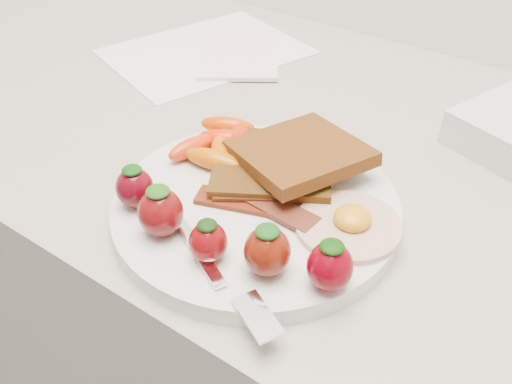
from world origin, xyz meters
The scene contains 11 objects.
counter centered at (0.00, 1.70, 0.45)m, with size 2.00×0.60×0.90m, color gray.
plate centered at (0.01, 1.55, 0.91)m, with size 0.27×0.27×0.02m, color silver.
toast_lower centered at (-0.01, 1.60, 0.93)m, with size 0.11×0.11×0.01m, color black.
toast_upper centered at (0.01, 1.61, 0.94)m, with size 0.11×0.11×0.01m, color #4D2713.
fried_egg centered at (0.09, 1.56, 0.92)m, with size 0.12×0.12×0.02m.
bacon_strips centered at (0.01, 1.55, 0.92)m, with size 0.12×0.09×0.01m.
baby_carrots centered at (-0.07, 1.59, 0.93)m, with size 0.10×0.11×0.02m.
strawberries centered at (0.02, 1.48, 0.94)m, with size 0.23×0.07×0.05m.
fork centered at (0.04, 1.45, 0.92)m, with size 0.17×0.08×0.00m.
paper_sheet centered at (-0.27, 1.81, 0.90)m, with size 0.20×0.27×0.00m, color white.
notepad centered at (-0.22, 1.82, 0.91)m, with size 0.11×0.16×0.01m, color #F7D2DE.
Camera 1 is at (0.25, 1.21, 1.25)m, focal length 40.00 mm.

